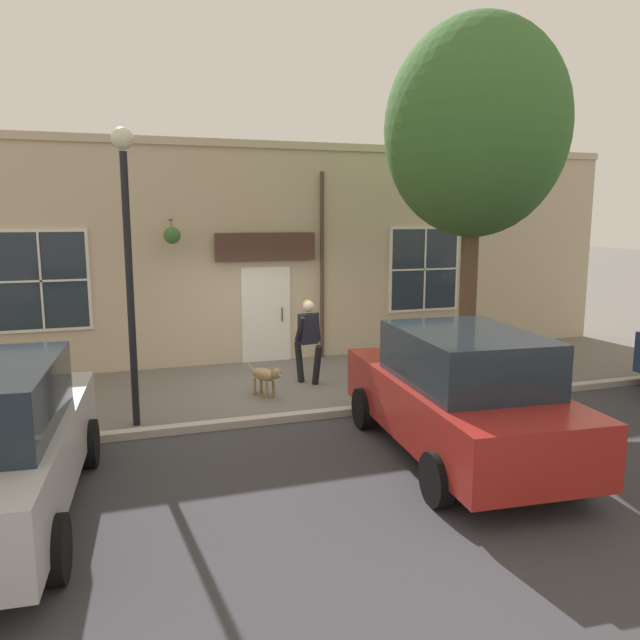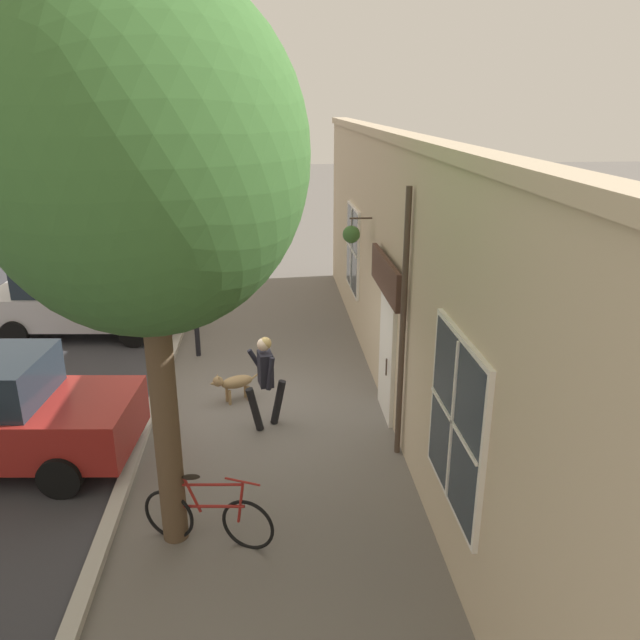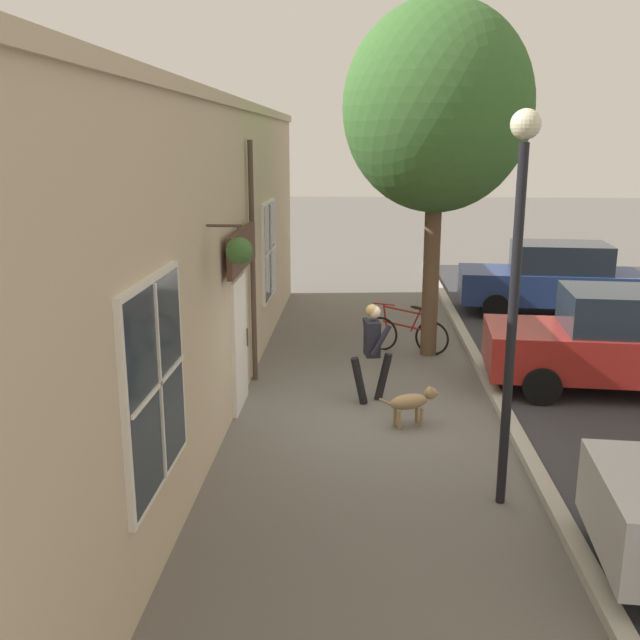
{
  "view_description": "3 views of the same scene",
  "coord_description": "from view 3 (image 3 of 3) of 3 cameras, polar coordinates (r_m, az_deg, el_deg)",
  "views": [
    {
      "loc": [
        11.13,
        -3.0,
        3.21
      ],
      "look_at": [
        0.13,
        0.72,
        1.27
      ],
      "focal_mm": 35.0,
      "sensor_mm": 36.0,
      "label": 1
    },
    {
      "loc": [
        -0.17,
        10.04,
        5.29
      ],
      "look_at": [
        -1.07,
        -0.55,
        1.51
      ],
      "focal_mm": 35.0,
      "sensor_mm": 36.0,
      "label": 2
    },
    {
      "loc": [
        -0.29,
        -10.48,
        4.14
      ],
      "look_at": [
        -0.92,
        0.79,
        1.3
      ],
      "focal_mm": 40.0,
      "sensor_mm": 36.0,
      "label": 3
    }
  ],
  "objects": [
    {
      "name": "leaning_bicycle",
      "position": [
        14.46,
        6.91,
        -1.08
      ],
      "size": [
        1.66,
        0.61,
        1.0
      ],
      "color": "black",
      "rests_on": "ground_plane"
    },
    {
      "name": "parked_car_far_end",
      "position": [
        18.38,
        18.06,
        3.19
      ],
      "size": [
        4.43,
        2.2,
        1.75
      ],
      "color": "navy",
      "rests_on": "ground_plane"
    },
    {
      "name": "street_tree_by_curb",
      "position": [
        13.88,
        9.13,
        16.15
      ],
      "size": [
        3.51,
        3.16,
        6.69
      ],
      "color": "brown",
      "rests_on": "ground_plane"
    },
    {
      "name": "ground_plane",
      "position": [
        11.27,
        4.48,
        -7.49
      ],
      "size": [
        90.0,
        90.0,
        0.0
      ],
      "primitive_type": "plane",
      "color": "#66605B"
    },
    {
      "name": "street_lamp",
      "position": [
        8.03,
        15.48,
        5.11
      ],
      "size": [
        0.32,
        0.32,
        4.48
      ],
      "color": "black",
      "rests_on": "ground_plane"
    },
    {
      "name": "pedestrian_walking",
      "position": [
        11.48,
        4.2,
        -1.95
      ],
      "size": [
        0.71,
        0.55,
        1.64
      ],
      "color": "black",
      "rests_on": "ground_plane"
    },
    {
      "name": "storefront_facade",
      "position": [
        10.82,
        -7.8,
        4.71
      ],
      "size": [
        0.95,
        18.0,
        4.79
      ],
      "color": "#C6B293",
      "rests_on": "ground_plane"
    },
    {
      "name": "dog_on_leash",
      "position": [
        10.75,
        7.4,
        -6.47
      ],
      "size": [
        0.95,
        0.49,
        0.6
      ],
      "color": "#997A51",
      "rests_on": "ground_plane"
    },
    {
      "name": "parked_car_mid_block",
      "position": [
        13.02,
        22.96,
        -1.55
      ],
      "size": [
        4.43,
        2.2,
        1.75
      ],
      "color": "maroon",
      "rests_on": "ground_plane"
    }
  ]
}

